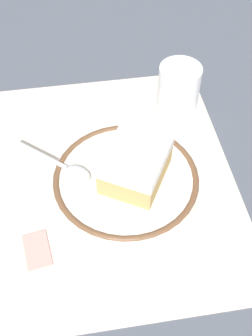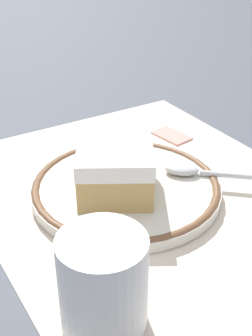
% 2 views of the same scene
% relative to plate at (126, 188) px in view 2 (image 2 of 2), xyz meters
% --- Properties ---
extents(ground_plane, '(2.40, 2.40, 0.00)m').
position_rel_plate_xyz_m(ground_plane, '(-0.01, -0.02, -0.01)').
color(ground_plane, '#4C515B').
extents(placemat, '(0.42, 0.34, 0.00)m').
position_rel_plate_xyz_m(placemat, '(-0.01, -0.02, -0.01)').
color(placemat, beige).
rests_on(placemat, ground_plane).
extents(plate, '(0.20, 0.20, 0.01)m').
position_rel_plate_xyz_m(plate, '(0.00, 0.00, 0.00)').
color(plate, silver).
rests_on(plate, placemat).
extents(cake_slice, '(0.12, 0.11, 0.05)m').
position_rel_plate_xyz_m(cake_slice, '(0.00, 0.01, 0.03)').
color(cake_slice, tan).
rests_on(cake_slice, plate).
extents(spoon, '(0.10, 0.11, 0.01)m').
position_rel_plate_xyz_m(spoon, '(-0.03, -0.08, 0.01)').
color(spoon, silver).
rests_on(spoon, plate).
extents(cup, '(0.06, 0.06, 0.08)m').
position_rel_plate_xyz_m(cup, '(-0.14, 0.10, 0.03)').
color(cup, white).
rests_on(cup, placemat).
extents(sugar_packet, '(0.05, 0.04, 0.01)m').
position_rel_plate_xyz_m(sugar_packet, '(0.09, -0.12, -0.00)').
color(sugar_packet, '#E5998C').
rests_on(sugar_packet, placemat).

